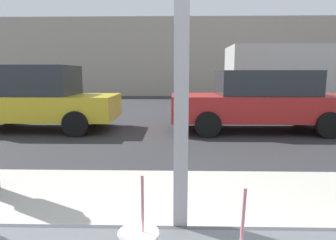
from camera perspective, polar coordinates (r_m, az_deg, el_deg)
name	(u,v)px	position (r m, az deg, el deg)	size (l,w,h in m)	color
ground_plane	(175,122)	(9.02, 1.45, -0.41)	(60.00, 60.00, 0.00)	#2D2D30
sidewalk_strip	(176,227)	(2.88, 1.70, -21.09)	(16.00, 2.80, 0.14)	#B2ADA3
window_wall	(182,4)	(0.99, 2.81, 22.63)	(2.83, 0.20, 2.90)	#2D2D33
building_facade_far	(175,57)	(20.27, 1.42, 12.67)	(28.00, 1.20, 5.39)	#A89E8E
parked_car_yellow	(36,98)	(8.48, -25.48, 4.06)	(4.35, 1.90, 1.76)	gold
parked_car_red	(260,100)	(7.92, 18.32, 3.84)	(4.69, 1.92, 1.62)	red
box_truck	(297,74)	(13.70, 24.86, 8.45)	(6.20, 2.44, 2.73)	beige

